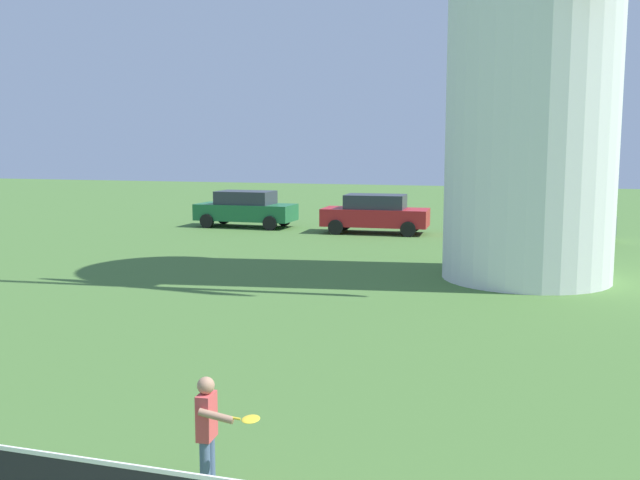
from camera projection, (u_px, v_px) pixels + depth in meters
The scene contains 4 objects.
player_far at pixel (209, 426), 7.43m from camera, with size 0.73×0.45×1.21m.
parked_car_green at pixel (246, 208), 31.19m from camera, with size 4.27×1.90×1.56m.
parked_car_red at pixel (375, 213), 29.00m from camera, with size 4.31×2.05×1.56m.
parked_car_silver at pixel (557, 218), 27.01m from camera, with size 4.09×2.18×1.56m.
Camera 1 is at (1.95, -2.54, 3.57)m, focal length 40.51 mm.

